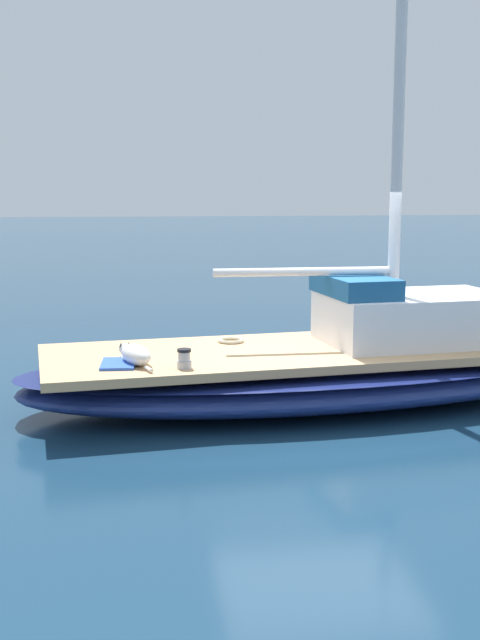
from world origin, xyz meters
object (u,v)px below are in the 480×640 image
object	(u,v)px
coiled_rope	(231,340)
deck_towel	(118,364)
dog_white	(135,354)
deck_winch	(184,359)
sailboat_main	(322,373)

from	to	relation	value
coiled_rope	deck_towel	world-z (taller)	coiled_rope
dog_white	deck_towel	distance (m)	0.21
deck_winch	sailboat_main	bearing A→B (deg)	118.28
dog_white	deck_towel	xyz separation A→B (m)	(0.04, -0.18, -0.09)
sailboat_main	deck_winch	distance (m)	2.00
deck_winch	deck_towel	bearing A→B (deg)	-109.89
deck_winch	coiled_rope	bearing A→B (deg)	153.91
coiled_rope	dog_white	bearing A→B (deg)	-47.82
sailboat_main	deck_towel	bearing A→B (deg)	-74.42
deck_winch	coiled_rope	world-z (taller)	deck_winch
dog_white	coiled_rope	bearing A→B (deg)	132.18
sailboat_main	coiled_rope	bearing A→B (deg)	-112.79
sailboat_main	deck_winch	world-z (taller)	deck_winch
sailboat_main	deck_winch	xyz separation A→B (m)	(0.93, -1.72, 0.42)
coiled_rope	sailboat_main	bearing A→B (deg)	67.21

